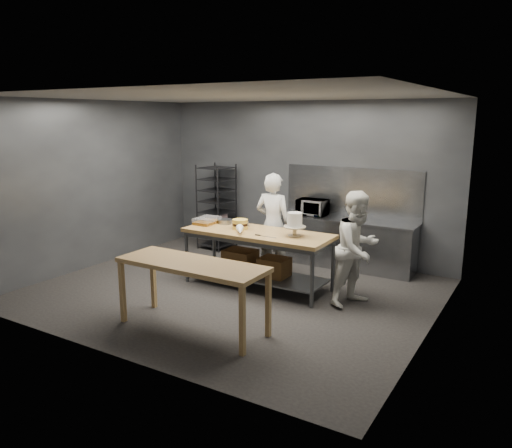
{
  "coord_description": "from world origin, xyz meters",
  "views": [
    {
      "loc": [
        4.17,
        -6.21,
        2.72
      ],
      "look_at": [
        0.22,
        0.37,
        1.05
      ],
      "focal_mm": 35.0,
      "sensor_mm": 36.0,
      "label": 1
    }
  ],
  "objects_px": {
    "speed_rack": "(217,207)",
    "microwave": "(312,207)",
    "near_counter": "(192,269)",
    "chef_behind": "(273,225)",
    "work_table": "(256,252)",
    "chef_right": "(357,249)",
    "frosted_cake_stand": "(295,222)",
    "layer_cake": "(240,224)"
  },
  "relations": [
    {
      "from": "speed_rack",
      "to": "microwave",
      "type": "height_order",
      "value": "speed_rack"
    },
    {
      "from": "near_counter",
      "to": "chef_behind",
      "type": "relative_size",
      "value": 1.12
    },
    {
      "from": "work_table",
      "to": "microwave",
      "type": "height_order",
      "value": "microwave"
    },
    {
      "from": "speed_rack",
      "to": "chef_right",
      "type": "distance_m",
      "value": 3.95
    },
    {
      "from": "microwave",
      "to": "frosted_cake_stand",
      "type": "relative_size",
      "value": 1.47
    },
    {
      "from": "chef_behind",
      "to": "frosted_cake_stand",
      "type": "distance_m",
      "value": 1.06
    },
    {
      "from": "near_counter",
      "to": "chef_right",
      "type": "distance_m",
      "value": 2.45
    },
    {
      "from": "microwave",
      "to": "frosted_cake_stand",
      "type": "xyz_separation_m",
      "value": [
        0.51,
        -1.76,
        0.1
      ]
    },
    {
      "from": "work_table",
      "to": "microwave",
      "type": "relative_size",
      "value": 4.43
    },
    {
      "from": "chef_right",
      "to": "frosted_cake_stand",
      "type": "relative_size",
      "value": 4.57
    },
    {
      "from": "work_table",
      "to": "chef_right",
      "type": "distance_m",
      "value": 1.68
    },
    {
      "from": "work_table",
      "to": "frosted_cake_stand",
      "type": "xyz_separation_m",
      "value": [
        0.68,
        -0.0,
        0.57
      ]
    },
    {
      "from": "near_counter",
      "to": "chef_right",
      "type": "relative_size",
      "value": 1.19
    },
    {
      "from": "speed_rack",
      "to": "chef_behind",
      "type": "distance_m",
      "value": 2.13
    },
    {
      "from": "work_table",
      "to": "chef_right",
      "type": "height_order",
      "value": "chef_right"
    },
    {
      "from": "near_counter",
      "to": "layer_cake",
      "type": "xyz_separation_m",
      "value": [
        -0.46,
        1.84,
        0.19
      ]
    },
    {
      "from": "chef_right",
      "to": "speed_rack",
      "type": "bearing_deg",
      "value": 87.64
    },
    {
      "from": "chef_behind",
      "to": "microwave",
      "type": "relative_size",
      "value": 3.28
    },
    {
      "from": "speed_rack",
      "to": "frosted_cake_stand",
      "type": "relative_size",
      "value": 4.75
    },
    {
      "from": "near_counter",
      "to": "layer_cake",
      "type": "distance_m",
      "value": 1.91
    },
    {
      "from": "speed_rack",
      "to": "frosted_cake_stand",
      "type": "distance_m",
      "value": 3.15
    },
    {
      "from": "chef_behind",
      "to": "chef_right",
      "type": "bearing_deg",
      "value": 158.04
    },
    {
      "from": "layer_cake",
      "to": "frosted_cake_stand",
      "type": "bearing_deg",
      "value": 0.31
    },
    {
      "from": "speed_rack",
      "to": "chef_right",
      "type": "relative_size",
      "value": 1.04
    },
    {
      "from": "near_counter",
      "to": "chef_behind",
      "type": "xyz_separation_m",
      "value": [
        -0.23,
        2.54,
        0.08
      ]
    },
    {
      "from": "chef_behind",
      "to": "near_counter",
      "type": "bearing_deg",
      "value": 92.39
    },
    {
      "from": "microwave",
      "to": "layer_cake",
      "type": "xyz_separation_m",
      "value": [
        -0.47,
        -1.76,
        -0.05
      ]
    },
    {
      "from": "chef_behind",
      "to": "frosted_cake_stand",
      "type": "xyz_separation_m",
      "value": [
        0.76,
        -0.69,
        0.26
      ]
    },
    {
      "from": "chef_right",
      "to": "frosted_cake_stand",
      "type": "distance_m",
      "value": 1.02
    },
    {
      "from": "chef_behind",
      "to": "microwave",
      "type": "xyz_separation_m",
      "value": [
        0.24,
        1.07,
        0.16
      ]
    },
    {
      "from": "work_table",
      "to": "chef_behind",
      "type": "bearing_deg",
      "value": 96.21
    },
    {
      "from": "chef_right",
      "to": "microwave",
      "type": "relative_size",
      "value": 3.1
    },
    {
      "from": "work_table",
      "to": "speed_rack",
      "type": "bearing_deg",
      "value": 139.62
    },
    {
      "from": "work_table",
      "to": "chef_behind",
      "type": "height_order",
      "value": "chef_behind"
    },
    {
      "from": "chef_right",
      "to": "work_table",
      "type": "bearing_deg",
      "value": 114.26
    },
    {
      "from": "frosted_cake_stand",
      "to": "work_table",
      "type": "bearing_deg",
      "value": 179.63
    },
    {
      "from": "work_table",
      "to": "near_counter",
      "type": "xyz_separation_m",
      "value": [
        0.16,
        -1.85,
        0.24
      ]
    },
    {
      "from": "chef_right",
      "to": "layer_cake",
      "type": "bearing_deg",
      "value": 114.09
    },
    {
      "from": "layer_cake",
      "to": "chef_behind",
      "type": "bearing_deg",
      "value": 71.97
    },
    {
      "from": "microwave",
      "to": "near_counter",
      "type": "bearing_deg",
      "value": -90.18
    },
    {
      "from": "chef_behind",
      "to": "work_table",
      "type": "bearing_deg",
      "value": 93.4
    },
    {
      "from": "work_table",
      "to": "frosted_cake_stand",
      "type": "height_order",
      "value": "frosted_cake_stand"
    }
  ]
}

